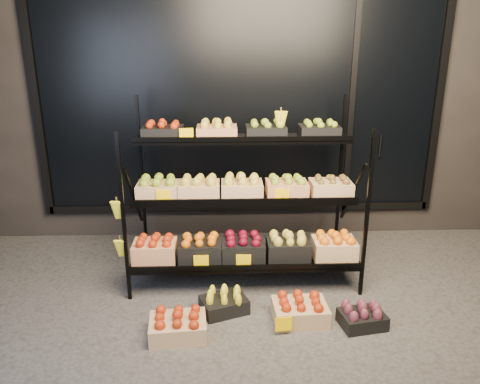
{
  "coord_description": "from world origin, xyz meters",
  "views": [
    {
      "loc": [
        -0.19,
        -3.47,
        2.2
      ],
      "look_at": [
        -0.04,
        0.55,
        0.86
      ],
      "focal_mm": 35.0,
      "sensor_mm": 36.0,
      "label": 1
    }
  ],
  "objects_px": {
    "display_rack": "(242,198)",
    "floor_crate_midleft": "(224,302)",
    "floor_crate_left": "(178,325)",
    "floor_crate_midright": "(300,309)"
  },
  "relations": [
    {
      "from": "display_rack",
      "to": "floor_crate_midleft",
      "type": "relative_size",
      "value": 4.98
    },
    {
      "from": "floor_crate_midleft",
      "to": "display_rack",
      "type": "bearing_deg",
      "value": 53.87
    },
    {
      "from": "floor_crate_left",
      "to": "floor_crate_midleft",
      "type": "xyz_separation_m",
      "value": [
        0.36,
        0.33,
        -0.01
      ]
    },
    {
      "from": "display_rack",
      "to": "floor_crate_midleft",
      "type": "bearing_deg",
      "value": -105.42
    },
    {
      "from": "floor_crate_left",
      "to": "floor_crate_midleft",
      "type": "distance_m",
      "value": 0.49
    },
    {
      "from": "display_rack",
      "to": "floor_crate_midright",
      "type": "height_order",
      "value": "display_rack"
    },
    {
      "from": "display_rack",
      "to": "floor_crate_midright",
      "type": "bearing_deg",
      "value": -61.4
    },
    {
      "from": "display_rack",
      "to": "floor_crate_left",
      "type": "bearing_deg",
      "value": -118.53
    },
    {
      "from": "display_rack",
      "to": "floor_crate_midright",
      "type": "distance_m",
      "value": 1.14
    },
    {
      "from": "display_rack",
      "to": "floor_crate_left",
      "type": "distance_m",
      "value": 1.31
    }
  ]
}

